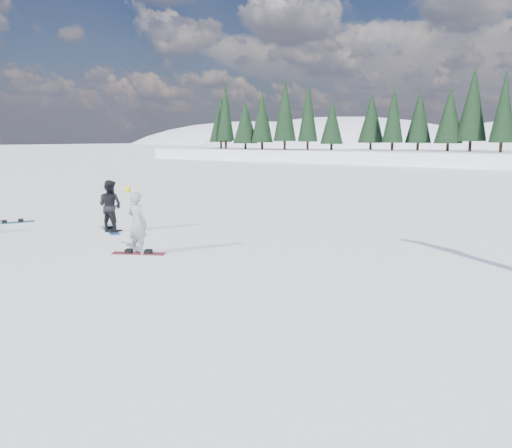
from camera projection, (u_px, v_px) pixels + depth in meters
The scene contains 7 objects.
ground at pixel (63, 245), 15.05m from camera, with size 420.00×420.00×0.00m, color white.
alpine_backdrop at pixel (511, 186), 177.95m from camera, with size 412.50×227.00×53.20m.
snowboarder_woman at pixel (137, 223), 13.74m from camera, with size 0.66×0.45×1.89m.
snowboarder_man at pixel (110, 206), 17.09m from camera, with size 0.87×0.67×1.78m, color black.
snowboard_woman at pixel (139, 253), 13.89m from camera, with size 1.50×0.28×0.03m, color maroon.
snowboard_man at pixel (111, 231), 17.24m from camera, with size 1.50×0.28×0.03m, color #1D54A0.
snowboard_loose_a at pixel (13, 223), 18.96m from camera, with size 1.50×0.28×0.03m, color #1C6C9B.
Camera 1 is at (13.13, -8.87, 3.20)m, focal length 35.00 mm.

